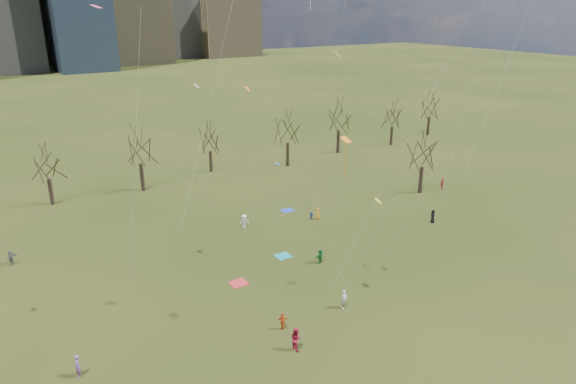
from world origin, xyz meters
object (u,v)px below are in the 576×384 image
person_4 (283,321)px  blanket_navy (287,210)px  blanket_teal (283,256)px  person_1 (344,299)px  person_2 (296,339)px  blanket_crimson (239,283)px

person_4 → blanket_navy: bearing=-96.1°
blanket_navy → blanket_teal: bearing=-124.2°
person_1 → blanket_teal: bearing=69.8°
person_4 → blanket_teal: bearing=-95.0°
blanket_teal → person_2: bearing=-118.2°
person_4 → person_2: bearing=106.2°
blanket_teal → blanket_crimson: same height
person_1 → person_4: (-6.22, 0.19, -0.13)m
blanket_crimson → person_4: (-0.32, -8.58, 0.75)m
blanket_teal → person_4: bearing=-121.9°
blanket_teal → blanket_crimson: (-6.60, -2.55, 0.00)m
person_1 → person_4: person_1 is taller
blanket_navy → blanket_crimson: bearing=-136.3°
blanket_teal → person_1: (-0.70, -11.33, 0.87)m
blanket_navy → blanket_crimson: size_ratio=1.00×
blanket_crimson → blanket_navy: bearing=43.7°
blanket_navy → person_4: size_ratio=1.05×
blanket_teal → blanket_navy: size_ratio=1.00×
blanket_navy → person_1: person_1 is taller
blanket_teal → blanket_navy: bearing=55.8°
blanket_navy → person_1: (-7.93, -21.98, 0.87)m
blanket_teal → blanket_navy: (7.23, 10.66, 0.00)m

